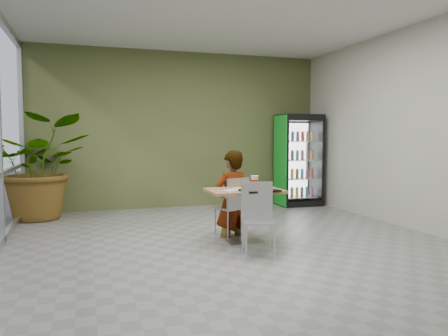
{
  "coord_description": "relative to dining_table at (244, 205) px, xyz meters",
  "views": [
    {
      "loc": [
        -1.9,
        -5.38,
        1.47
      ],
      "look_at": [
        0.06,
        0.73,
        1.0
      ],
      "focal_mm": 35.0,
      "sensor_mm": 36.0,
      "label": 1
    }
  ],
  "objects": [
    {
      "name": "ground",
      "position": [
        -0.16,
        -0.13,
        -0.54
      ],
      "size": [
        7.0,
        7.0,
        0.0
      ],
      "primitive_type": "plane",
      "color": "gray",
      "rests_on": "ground"
    },
    {
      "name": "soda_cup",
      "position": [
        0.16,
        0.03,
        0.3
      ],
      "size": [
        0.1,
        0.1,
        0.18
      ],
      "color": "silver",
      "rests_on": "dining_table"
    },
    {
      "name": "cafeteria_tray",
      "position": [
        0.11,
        -0.29,
        0.23
      ],
      "size": [
        0.5,
        0.39,
        0.03
      ],
      "primitive_type": "cube",
      "rotation": [
        0.0,
        0.0,
        0.13
      ],
      "color": "black",
      "rests_on": "dining_table"
    },
    {
      "name": "chair_near",
      "position": [
        -0.03,
        -0.54,
        -0.01
      ],
      "size": [
        0.49,
        0.49,
        0.9
      ],
      "rotation": [
        0.0,
        0.0,
        -0.26
      ],
      "color": "#B0B2B5",
      "rests_on": "ground"
    },
    {
      "name": "potted_plant",
      "position": [
        -2.8,
        2.81,
        0.39
      ],
      "size": [
        1.68,
        1.45,
        1.86
      ],
      "primitive_type": "imported",
      "rotation": [
        0.0,
        0.0,
        0.0
      ],
      "color": "#33692A",
      "rests_on": "ground"
    },
    {
      "name": "dining_table",
      "position": [
        0.0,
        0.0,
        0.0
      ],
      "size": [
        1.0,
        0.7,
        0.75
      ],
      "rotation": [
        0.0,
        0.0,
        -0.01
      ],
      "color": "#A87648",
      "rests_on": "ground"
    },
    {
      "name": "napkin_stack",
      "position": [
        -0.27,
        -0.19,
        0.22
      ],
      "size": [
        0.21,
        0.21,
        0.02
      ],
      "primitive_type": "cube",
      "rotation": [
        0.0,
        0.0,
        0.56
      ],
      "color": "silver",
      "rests_on": "dining_table"
    },
    {
      "name": "pizza_plate",
      "position": [
        -0.06,
        -0.0,
        0.23
      ],
      "size": [
        0.29,
        0.26,
        0.03
      ],
      "color": "silver",
      "rests_on": "dining_table"
    },
    {
      "name": "beverage_fridge",
      "position": [
        2.29,
        2.84,
        0.43
      ],
      "size": [
        0.9,
        0.7,
        1.92
      ],
      "rotation": [
        0.0,
        0.0,
        -0.03
      ],
      "color": "black",
      "rests_on": "ground"
    },
    {
      "name": "chair_far",
      "position": [
        0.01,
        0.46,
        -0.03
      ],
      "size": [
        0.48,
        0.48,
        0.87
      ],
      "rotation": [
        0.0,
        0.0,
        3.43
      ],
      "color": "#B0B2B5",
      "rests_on": "ground"
    },
    {
      "name": "room_envelope",
      "position": [
        -0.16,
        -0.13,
        1.06
      ],
      "size": [
        6.0,
        7.0,
        3.2
      ],
      "primitive_type": null,
      "color": "beige",
      "rests_on": "ground"
    },
    {
      "name": "seated_woman",
      "position": [
        -0.01,
        0.5,
        -0.05
      ],
      "size": [
        0.66,
        0.52,
        1.56
      ],
      "primitive_type": "imported",
      "rotation": [
        0.0,
        0.0,
        3.43
      ],
      "color": "black",
      "rests_on": "ground"
    }
  ]
}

